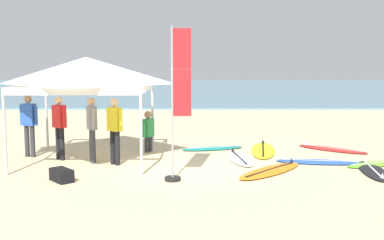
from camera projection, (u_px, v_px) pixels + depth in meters
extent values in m
plane|color=beige|center=(182.00, 168.00, 11.64)|extent=(80.00, 80.00, 0.00)
cube|color=#568499|center=(190.00, 89.00, 43.12)|extent=(80.00, 36.00, 0.10)
cylinder|color=#B7B7BC|center=(6.00, 132.00, 10.83)|extent=(0.07, 0.07, 2.05)
cylinder|color=#B7B7BC|center=(142.00, 132.00, 10.83)|extent=(0.07, 0.07, 2.05)
cylinder|color=#B7B7BC|center=(48.00, 116.00, 13.96)|extent=(0.07, 0.07, 2.05)
cylinder|color=#B7B7BC|center=(153.00, 116.00, 13.95)|extent=(0.07, 0.07, 2.05)
cube|color=white|center=(72.00, 91.00, 10.71)|extent=(3.15, 0.03, 0.18)
cube|color=white|center=(100.00, 84.00, 13.84)|extent=(3.15, 0.03, 0.18)
cube|color=white|center=(28.00, 87.00, 12.27)|extent=(0.03, 3.15, 0.18)
cube|color=white|center=(148.00, 87.00, 12.27)|extent=(0.03, 3.15, 0.18)
pyramid|color=white|center=(87.00, 70.00, 12.22)|extent=(3.27, 3.27, 0.70)
ellipsoid|color=red|center=(333.00, 149.00, 13.96)|extent=(2.01, 1.79, 0.07)
cube|color=white|center=(333.00, 148.00, 13.96)|extent=(1.43, 1.18, 0.01)
cone|color=white|center=(306.00, 143.00, 14.50)|extent=(0.09, 0.09, 0.12)
ellipsoid|color=white|center=(240.00, 159.00, 12.61)|extent=(0.79, 2.05, 0.07)
cube|color=black|center=(240.00, 157.00, 12.61)|extent=(0.26, 1.69, 0.01)
cone|color=black|center=(234.00, 149.00, 13.40)|extent=(0.09, 0.09, 0.12)
ellipsoid|color=blue|center=(318.00, 162.00, 12.22)|extent=(2.19, 0.92, 0.07)
cube|color=white|center=(318.00, 160.00, 12.21)|extent=(1.79, 0.34, 0.01)
cone|color=white|center=(284.00, 157.00, 12.35)|extent=(0.09, 0.09, 0.12)
ellipsoid|color=yellow|center=(264.00, 150.00, 13.77)|extent=(1.04, 2.59, 0.07)
cube|color=black|center=(264.00, 149.00, 13.77)|extent=(0.35, 2.12, 0.01)
cone|color=black|center=(264.00, 141.00, 14.77)|extent=(0.09, 0.09, 0.12)
ellipsoid|color=orange|center=(271.00, 171.00, 11.24)|extent=(2.07, 2.18, 0.07)
cube|color=black|center=(271.00, 169.00, 11.24)|extent=(1.39, 1.52, 0.01)
cone|color=black|center=(292.00, 160.00, 11.94)|extent=(0.09, 0.09, 0.12)
ellipsoid|color=#7AD12D|center=(378.00, 164.00, 11.98)|extent=(1.96, 1.23, 0.07)
cube|color=white|center=(378.00, 162.00, 11.98)|extent=(1.51, 0.68, 0.01)
ellipsoid|color=#19847F|center=(213.00, 148.00, 14.08)|extent=(1.96, 1.02, 0.07)
cube|color=white|center=(213.00, 147.00, 14.07)|extent=(1.56, 0.49, 0.01)
cone|color=white|center=(238.00, 144.00, 14.28)|extent=(0.09, 0.09, 0.12)
ellipsoid|color=black|center=(374.00, 171.00, 11.25)|extent=(0.86, 2.17, 0.07)
cube|color=white|center=(374.00, 169.00, 11.24)|extent=(0.29, 1.78, 0.01)
cone|color=white|center=(383.00, 175.00, 10.39)|extent=(0.09, 0.09, 0.12)
cylinder|color=black|center=(59.00, 143.00, 12.65)|extent=(0.13, 0.13, 0.88)
cylinder|color=black|center=(63.00, 144.00, 12.53)|extent=(0.13, 0.13, 0.88)
cube|color=red|center=(60.00, 116.00, 12.50)|extent=(0.42, 0.40, 0.60)
sphere|color=beige|center=(59.00, 100.00, 12.44)|extent=(0.21, 0.21, 0.21)
cylinder|color=red|center=(55.00, 116.00, 12.65)|extent=(0.09, 0.09, 0.54)
cylinder|color=red|center=(65.00, 118.00, 12.35)|extent=(0.09, 0.09, 0.54)
cylinder|color=#383842|center=(94.00, 147.00, 12.16)|extent=(0.13, 0.13, 0.88)
cylinder|color=#383842|center=(93.00, 145.00, 12.33)|extent=(0.13, 0.13, 0.88)
cube|color=gray|center=(93.00, 118.00, 12.15)|extent=(0.34, 0.42, 0.60)
sphere|color=tan|center=(92.00, 102.00, 12.10)|extent=(0.21, 0.21, 0.21)
cylinder|color=gray|center=(94.00, 120.00, 11.94)|extent=(0.09, 0.09, 0.54)
cylinder|color=gray|center=(91.00, 118.00, 12.37)|extent=(0.09, 0.09, 0.54)
cylinder|color=#2D2D33|center=(28.00, 141.00, 13.00)|extent=(0.13, 0.13, 0.88)
cylinder|color=#2D2D33|center=(34.00, 141.00, 12.95)|extent=(0.13, 0.13, 0.88)
cube|color=#2851B2|center=(30.00, 115.00, 12.88)|extent=(0.41, 0.31, 0.60)
sphere|color=#9E7051|center=(29.00, 99.00, 12.83)|extent=(0.21, 0.21, 0.21)
cylinder|color=#2851B2|center=(22.00, 115.00, 12.95)|extent=(0.09, 0.09, 0.54)
cylinder|color=#2851B2|center=(37.00, 116.00, 12.82)|extent=(0.09, 0.09, 0.54)
cylinder|color=black|center=(118.00, 148.00, 11.94)|extent=(0.13, 0.13, 0.88)
cylinder|color=black|center=(114.00, 147.00, 12.05)|extent=(0.13, 0.13, 0.88)
cube|color=yellow|center=(115.00, 119.00, 11.90)|extent=(0.42, 0.40, 0.60)
sphere|color=beige|center=(115.00, 102.00, 11.85)|extent=(0.21, 0.21, 0.21)
cylinder|color=yellow|center=(121.00, 121.00, 11.76)|extent=(0.09, 0.09, 0.54)
cylinder|color=yellow|center=(109.00, 119.00, 12.05)|extent=(0.09, 0.09, 0.54)
cylinder|color=#2D2D33|center=(151.00, 144.00, 13.80)|extent=(0.13, 0.13, 0.45)
cylinder|color=#2D2D33|center=(148.00, 145.00, 13.63)|extent=(0.13, 0.13, 0.45)
cube|color=#2D8C47|center=(149.00, 128.00, 13.65)|extent=(0.35, 0.42, 0.52)
sphere|color=#9E7051|center=(149.00, 115.00, 13.60)|extent=(0.21, 0.21, 0.21)
cylinder|color=#2D8C47|center=(153.00, 127.00, 13.86)|extent=(0.09, 0.09, 0.47)
cylinder|color=#2D8C47|center=(145.00, 129.00, 13.45)|extent=(0.09, 0.09, 0.47)
cylinder|color=#99999E|center=(173.00, 105.00, 10.24)|extent=(0.04, 0.04, 3.40)
cube|color=red|center=(183.00, 73.00, 10.16)|extent=(0.40, 0.02, 1.90)
cylinder|color=black|center=(173.00, 179.00, 10.46)|extent=(0.36, 0.36, 0.08)
cube|color=black|center=(62.00, 175.00, 10.38)|extent=(0.64, 0.66, 0.28)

